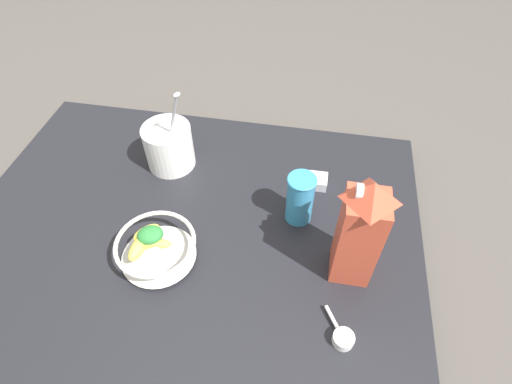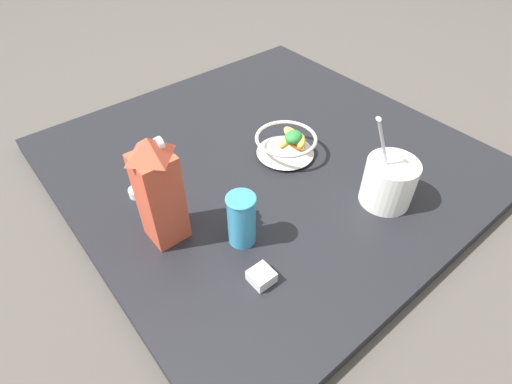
{
  "view_description": "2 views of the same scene",
  "coord_description": "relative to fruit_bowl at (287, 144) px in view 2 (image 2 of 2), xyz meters",
  "views": [
    {
      "loc": [
        0.42,
        0.26,
        0.83
      ],
      "look_at": [
        -0.19,
        0.15,
        0.14
      ],
      "focal_mm": 28.0,
      "sensor_mm": 36.0,
      "label": 1
    },
    {
      "loc": [
        -0.71,
        0.62,
        0.77
      ],
      "look_at": [
        -0.14,
        0.16,
        0.08
      ],
      "focal_mm": 28.0,
      "sensor_mm": 36.0,
      "label": 2
    }
  ],
  "objects": [
    {
      "name": "ground_plane",
      "position": [
        0.03,
        0.05,
        -0.08
      ],
      "size": [
        6.0,
        6.0,
        0.0
      ],
      "primitive_type": "plane",
      "color": "#4C4742"
    },
    {
      "name": "measuring_scoop",
      "position": [
        0.12,
        0.42,
        -0.03
      ],
      "size": [
        0.09,
        0.06,
        0.02
      ],
      "color": "white",
      "rests_on": "countertop"
    },
    {
      "name": "milk_carton",
      "position": [
        -0.05,
        0.43,
        0.1
      ],
      "size": [
        0.08,
        0.08,
        0.28
      ],
      "color": "#CC4C33",
      "rests_on": "countertop"
    },
    {
      "name": "drinking_cup",
      "position": [
        -0.18,
        0.3,
        0.03
      ],
      "size": [
        0.07,
        0.07,
        0.14
      ],
      "color": "#3893C6",
      "rests_on": "countertop"
    },
    {
      "name": "countertop",
      "position": [
        0.03,
        0.05,
        -0.06
      ],
      "size": [
        1.12,
        1.12,
        0.04
      ],
      "color": "black",
      "rests_on": "ground_plane"
    },
    {
      "name": "yogurt_tub",
      "position": [
        -0.31,
        -0.07,
        0.03
      ],
      "size": [
        0.13,
        0.14,
        0.26
      ],
      "color": "white",
      "rests_on": "countertop"
    },
    {
      "name": "spice_jar",
      "position": [
        -0.29,
        0.34,
        -0.03
      ],
      "size": [
        0.05,
        0.05,
        0.03
      ],
      "color": "silver",
      "rests_on": "countertop"
    },
    {
      "name": "fruit_bowl",
      "position": [
        0.0,
        0.0,
        0.0
      ],
      "size": [
        0.18,
        0.18,
        0.08
      ],
      "color": "silver",
      "rests_on": "countertop"
    }
  ]
}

